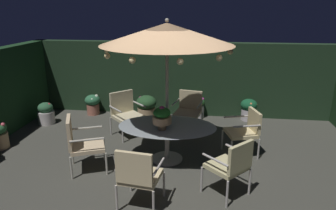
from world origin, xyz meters
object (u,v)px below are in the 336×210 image
at_px(patio_chair_south, 232,164).
at_px(centerpiece_planter, 162,117).
at_px(patio_chair_southeast, 138,174).
at_px(potted_plant_back_right, 46,113).
at_px(patio_chair_east, 81,141).
at_px(patio_umbrella, 167,34).
at_px(potted_plant_back_left, 146,107).
at_px(patio_dining_table, 167,132).
at_px(patio_chair_northeast, 125,111).
at_px(patio_chair_southwest, 245,129).
at_px(patio_chair_north, 189,109).
at_px(potted_plant_front_corner, 249,109).
at_px(potted_plant_right_far, 93,103).
at_px(potted_plant_right_near, 198,107).

bearing_deg(patio_chair_south, centerpiece_planter, 143.54).
xyz_separation_m(patio_chair_southeast, potted_plant_back_right, (-3.12, 3.13, -0.30)).
relative_size(patio_chair_east, patio_chair_southeast, 1.04).
relative_size(patio_umbrella, potted_plant_back_left, 4.03).
bearing_deg(potted_plant_back_right, patio_dining_table, -24.91).
bearing_deg(patio_chair_northeast, potted_plant_back_right, 169.48).
distance_m(centerpiece_planter, patio_chair_south, 1.56).
height_order(centerpiece_planter, patio_chair_southwest, centerpiece_planter).
height_order(patio_chair_north, potted_plant_front_corner, patio_chair_north).
height_order(patio_chair_southeast, patio_chair_south, patio_chair_southeast).
distance_m(potted_plant_back_right, potted_plant_front_corner, 5.26).
xyz_separation_m(patio_umbrella, centerpiece_planter, (-0.07, -0.20, -1.46)).
bearing_deg(patio_dining_table, patio_chair_southwest, 16.06).
bearing_deg(potted_plant_right_far, centerpiece_planter, -47.98).
xyz_separation_m(patio_chair_south, potted_plant_right_near, (-0.64, 3.59, -0.27)).
bearing_deg(potted_plant_front_corner, patio_chair_southwest, -98.82).
relative_size(patio_umbrella, patio_chair_north, 2.83).
height_order(patio_chair_southwest, potted_plant_right_near, patio_chair_southwest).
height_order(patio_chair_east, potted_plant_back_left, patio_chair_east).
distance_m(centerpiece_planter, potted_plant_front_corner, 3.35).
height_order(patio_chair_south, patio_chair_southwest, patio_chair_south).
bearing_deg(patio_chair_southeast, patio_chair_north, 80.44).
bearing_deg(patio_chair_east, potted_plant_back_left, 76.55).
bearing_deg(potted_plant_front_corner, patio_umbrella, -126.63).
height_order(patio_chair_southeast, potted_plant_right_far, patio_chair_southeast).
bearing_deg(potted_plant_right_near, potted_plant_front_corner, -0.78).
bearing_deg(patio_chair_southwest, patio_dining_table, -163.94).
bearing_deg(potted_plant_back_left, centerpiece_planter, -71.84).
height_order(centerpiece_planter, potted_plant_back_left, centerpiece_planter).
height_order(centerpiece_planter, potted_plant_right_far, centerpiece_planter).
bearing_deg(patio_dining_table, patio_chair_east, -157.67).
bearing_deg(centerpiece_planter, patio_chair_east, -163.77).
distance_m(patio_chair_southeast, potted_plant_right_near, 4.15).
bearing_deg(patio_chair_northeast, patio_dining_table, -45.32).
xyz_separation_m(patio_chair_north, potted_plant_front_corner, (1.53, 0.91, -0.24)).
xyz_separation_m(patio_chair_northeast, patio_chair_southwest, (2.65, -0.70, -0.02)).
bearing_deg(patio_dining_table, potted_plant_back_left, 111.31).
bearing_deg(patio_chair_southeast, patio_dining_table, 82.27).
relative_size(patio_umbrella, potted_plant_right_near, 4.69).
bearing_deg(patio_umbrella, patio_chair_southwest, 16.06).
xyz_separation_m(patio_dining_table, potted_plant_back_right, (-3.33, 1.55, -0.32)).
xyz_separation_m(potted_plant_back_left, potted_plant_right_far, (-1.57, 0.26, -0.04)).
bearing_deg(potted_plant_right_far, potted_plant_back_left, -9.51).
height_order(patio_dining_table, patio_chair_east, patio_chair_east).
bearing_deg(patio_chair_east, patio_chair_north, 50.36).
bearing_deg(potted_plant_back_right, patio_chair_southwest, -12.85).
xyz_separation_m(patio_chair_north, patio_chair_east, (-1.80, -2.17, 0.02)).
bearing_deg(potted_plant_right_near, potted_plant_right_far, -177.95).
bearing_deg(patio_dining_table, patio_chair_north, 78.62).
bearing_deg(patio_chair_northeast, centerpiece_planter, -51.62).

